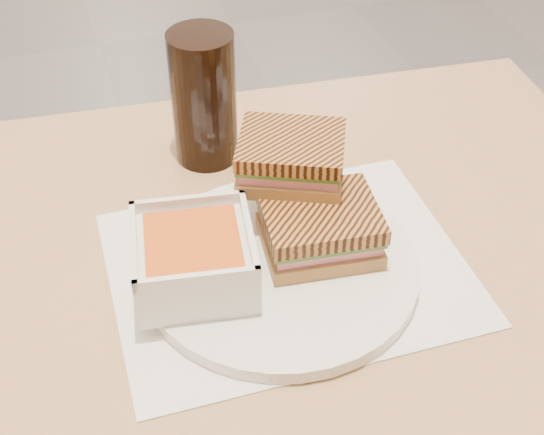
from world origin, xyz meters
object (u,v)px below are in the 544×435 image
object	(u,v)px
panini_lower	(320,228)
cola_glass	(204,98)
plate	(281,267)
soup_bowl	(194,259)
main_table	(144,359)

from	to	relation	value
panini_lower	cola_glass	distance (m)	0.23
plate	soup_bowl	size ratio (longest dim) A/B	2.14
plate	panini_lower	bearing A→B (deg)	12.06
main_table	panini_lower	size ratio (longest dim) A/B	9.84
plate	soup_bowl	xyz separation A→B (m)	(-0.09, 0.00, 0.04)
soup_bowl	panini_lower	xyz separation A→B (m)	(0.14, 0.01, -0.00)
plate	panini_lower	distance (m)	0.06
plate	panini_lower	xyz separation A→B (m)	(0.05, 0.01, 0.03)
cola_glass	soup_bowl	bearing A→B (deg)	-106.99
main_table	plate	xyz separation A→B (m)	(0.15, -0.03, 0.12)
main_table	soup_bowl	xyz separation A→B (m)	(0.06, -0.02, 0.16)
soup_bowl	panini_lower	world-z (taller)	soup_bowl
panini_lower	cola_glass	xyz separation A→B (m)	(-0.07, 0.22, 0.04)
main_table	panini_lower	world-z (taller)	panini_lower
panini_lower	cola_glass	bearing A→B (deg)	106.86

